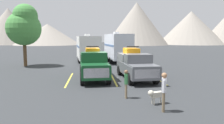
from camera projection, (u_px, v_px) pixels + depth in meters
name	position (u px, v px, depth m)	size (l,w,h in m)	color
ground_plane	(113.00, 77.00, 17.01)	(240.00, 240.00, 0.00)	#2D3033
pickup_truck_a	(93.00, 64.00, 16.19)	(2.36, 5.41, 2.54)	#144723
pickup_truck_b	(135.00, 64.00, 16.36)	(2.40, 5.62, 2.53)	#595B60
lot_stripe_a	(69.00, 79.00, 16.12)	(0.12, 5.50, 0.01)	gold
lot_stripe_b	(113.00, 78.00, 16.44)	(0.12, 5.50, 0.01)	gold
lot_stripe_c	(155.00, 78.00, 16.77)	(0.12, 5.50, 0.01)	gold
camper_trailer_a	(88.00, 47.00, 26.69)	(3.31, 7.77, 3.66)	white
camper_trailer_b	(118.00, 46.00, 26.67)	(3.14, 7.40, 3.94)	silver
person_a	(126.00, 82.00, 11.08)	(0.21, 0.34, 1.53)	#726047
person_b	(164.00, 89.00, 9.06)	(0.28, 0.37, 1.73)	#726047
dog	(156.00, 94.00, 10.11)	(0.96, 0.49, 0.72)	beige
tree_a	(24.00, 25.00, 22.96)	(3.78, 3.78, 6.86)	brown
mountain_ridge	(79.00, 27.00, 91.13)	(157.20, 38.94, 17.89)	gray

